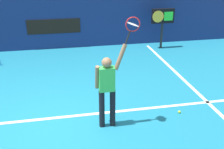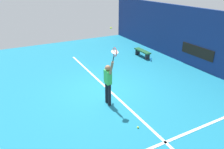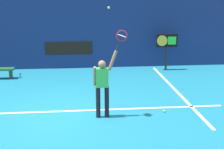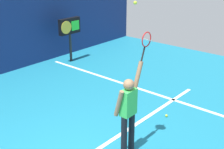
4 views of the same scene
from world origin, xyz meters
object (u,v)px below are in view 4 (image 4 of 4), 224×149
(tennis_ball, at_px, (135,3))
(spare_ball, at_px, (166,116))
(tennis_player, at_px, (128,110))
(tennis_racket, at_px, (146,41))
(scoreboard_clock, at_px, (70,28))

(tennis_ball, relative_size, spare_ball, 1.00)
(tennis_player, height_order, spare_ball, tennis_player)
(tennis_ball, xyz_separation_m, spare_ball, (1.70, 0.15, -3.09))
(spare_ball, bearing_deg, tennis_player, -174.42)
(tennis_racket, distance_m, tennis_ball, 0.86)
(tennis_racket, bearing_deg, spare_ball, 7.92)
(tennis_player, distance_m, spare_ball, 2.13)
(tennis_racket, height_order, tennis_ball, tennis_ball)
(tennis_player, relative_size, tennis_ball, 28.98)
(scoreboard_clock, bearing_deg, tennis_ball, -120.38)
(tennis_racket, bearing_deg, tennis_ball, 173.55)
(scoreboard_clock, bearing_deg, spare_ball, -105.51)
(tennis_ball, bearing_deg, spare_ball, 5.04)
(tennis_ball, height_order, scoreboard_clock, tennis_ball)
(tennis_player, distance_m, tennis_racket, 1.43)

